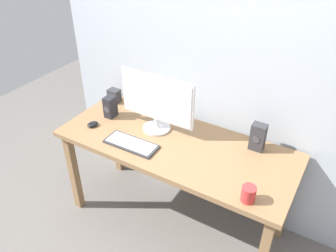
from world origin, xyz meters
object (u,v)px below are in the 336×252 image
monitor (157,102)px  speaker_right (258,137)px  speaker_left (110,107)px  desk (175,153)px  audio_controller (114,96)px  coffee_mug (248,194)px  mouse (93,124)px  keyboard_primary (131,144)px

monitor → speaker_right: size_ratio=2.99×
speaker_right → speaker_left: 1.12m
speaker_left → monitor: bearing=6.1°
desk → audio_controller: (-0.72, 0.24, 0.14)m
speaker_right → speaker_left: bearing=-170.8°
speaker_right → coffee_mug: speaker_right is taller
mouse → speaker_left: bearing=94.8°
speaker_right → audio_controller: size_ratio=1.74×
keyboard_primary → audio_controller: audio_controller is taller
speaker_right → monitor: bearing=-169.0°
desk → keyboard_primary: keyboard_primary is taller
speaker_right → speaker_left: speaker_right is taller
keyboard_primary → coffee_mug: 0.87m
monitor → mouse: size_ratio=6.81×
speaker_left → audio_controller: bearing=121.3°
speaker_left → coffee_mug: (1.22, -0.30, -0.03)m
mouse → audio_controller: 0.38m
desk → keyboard_primary: size_ratio=4.38×
speaker_left → audio_controller: speaker_left is taller
monitor → speaker_left: bearing=-173.9°
monitor → speaker_left: size_ratio=3.46×
speaker_right → speaker_left: (-1.10, -0.18, -0.01)m
speaker_right → coffee_mug: 0.50m
speaker_right → audio_controller: 1.22m
monitor → speaker_left: 0.43m
desk → speaker_right: bearing=24.2°
mouse → speaker_left: (0.03, 0.18, 0.07)m
audio_controller → keyboard_primary: bearing=-41.4°
speaker_left → audio_controller: size_ratio=1.50×
keyboard_primary → speaker_left: (-0.35, 0.22, 0.07)m
monitor → coffee_mug: monitor is taller
speaker_right → mouse: bearing=-162.5°
monitor → audio_controller: bearing=163.8°
keyboard_primary → speaker_right: (0.75, 0.40, 0.09)m
desk → speaker_left: speaker_left is taller
keyboard_primary → speaker_right: size_ratio=1.98×
desk → coffee_mug: size_ratio=17.27×
monitor → speaker_right: bearing=11.0°
mouse → speaker_left: size_ratio=0.51×
desk → speaker_left: 0.63m
audio_controller → coffee_mug: audio_controller is taller
desk → mouse: 0.66m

